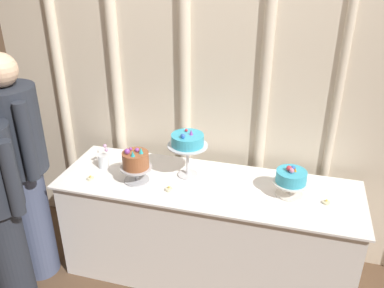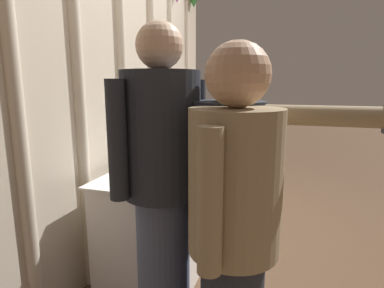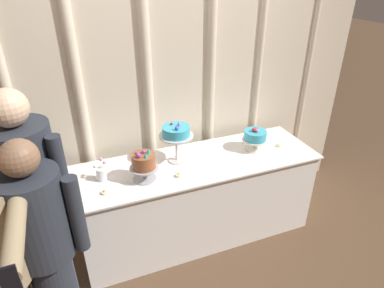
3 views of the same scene
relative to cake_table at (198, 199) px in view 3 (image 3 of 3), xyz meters
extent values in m
plane|color=brown|center=(0.00, -0.10, -0.40)|extent=(24.00, 24.00, 0.00)
cube|color=beige|center=(0.00, 0.46, 1.02)|extent=(3.64, 0.04, 2.84)
cylinder|color=beige|center=(-1.34, 0.44, 1.02)|extent=(0.08, 0.08, 2.84)
cylinder|color=beige|center=(-0.85, 0.44, 1.02)|extent=(0.09, 0.09, 2.84)
cylinder|color=beige|center=(-0.29, 0.44, 1.02)|extent=(0.09, 0.09, 2.84)
cylinder|color=beige|center=(0.30, 0.44, 1.02)|extent=(0.08, 0.08, 2.84)
cylinder|color=beige|center=(0.79, 0.44, 1.02)|extent=(0.06, 0.06, 2.84)
cylinder|color=beige|center=(1.38, 0.44, 1.02)|extent=(0.05, 0.05, 2.84)
cube|color=white|center=(0.00, 0.00, -0.01)|extent=(2.05, 0.61, 0.78)
cube|color=white|center=(0.00, 0.00, 0.39)|extent=(2.10, 0.66, 0.01)
cylinder|color=#B2B2B7|center=(-0.48, -0.09, 0.40)|extent=(0.18, 0.18, 0.01)
cylinder|color=#B2B2B7|center=(-0.48, -0.09, 0.46)|extent=(0.03, 0.03, 0.09)
cylinder|color=#B2B2B7|center=(-0.48, -0.09, 0.51)|extent=(0.22, 0.22, 0.01)
cylinder|color=#995633|center=(-0.48, -0.09, 0.57)|extent=(0.18, 0.18, 0.11)
cone|color=#2DB2B7|center=(-0.44, -0.09, 0.64)|extent=(0.03, 0.03, 0.04)
sphere|color=purple|center=(-0.48, -0.07, 0.64)|extent=(0.03, 0.03, 0.03)
sphere|color=purple|center=(-0.53, -0.07, 0.63)|extent=(0.02, 0.02, 0.02)
sphere|color=purple|center=(-0.53, -0.12, 0.64)|extent=(0.04, 0.04, 0.04)
cone|color=#2DB2B7|center=(-0.48, -0.14, 0.64)|extent=(0.03, 0.03, 0.04)
cylinder|color=silver|center=(-0.16, 0.08, 0.40)|extent=(0.14, 0.14, 0.01)
cylinder|color=silver|center=(-0.16, 0.08, 0.52)|extent=(0.02, 0.02, 0.22)
cylinder|color=silver|center=(-0.16, 0.08, 0.64)|extent=(0.28, 0.28, 0.01)
cylinder|color=#3DB2D1|center=(-0.16, 0.08, 0.68)|extent=(0.23, 0.23, 0.08)
cone|color=purple|center=(-0.14, 0.09, 0.74)|extent=(0.03, 0.03, 0.04)
sphere|color=#DB333D|center=(-0.18, 0.13, 0.73)|extent=(0.02, 0.02, 0.02)
sphere|color=blue|center=(-0.18, 0.02, 0.74)|extent=(0.03, 0.03, 0.03)
cylinder|color=silver|center=(0.56, 0.02, 0.40)|extent=(0.18, 0.18, 0.01)
cylinder|color=silver|center=(0.56, 0.02, 0.45)|extent=(0.02, 0.02, 0.08)
cylinder|color=silver|center=(0.56, 0.02, 0.49)|extent=(0.23, 0.23, 0.01)
cylinder|color=#3DB2D1|center=(0.56, 0.02, 0.54)|extent=(0.20, 0.20, 0.08)
cone|color=orange|center=(0.57, 0.02, 0.59)|extent=(0.02, 0.02, 0.03)
sphere|color=blue|center=(0.56, 0.03, 0.59)|extent=(0.03, 0.03, 0.03)
sphere|color=#DB333D|center=(0.54, 0.02, 0.60)|extent=(0.04, 0.04, 0.04)
sphere|color=pink|center=(0.55, 0.00, 0.59)|extent=(0.03, 0.03, 0.03)
cylinder|color=silver|center=(-0.80, 0.02, 0.45)|extent=(0.08, 0.08, 0.10)
sphere|color=white|center=(-0.83, 0.05, 0.52)|extent=(0.03, 0.03, 0.03)
sphere|color=#CC9EC6|center=(-0.76, 0.02, 0.55)|extent=(0.03, 0.03, 0.03)
sphere|color=#CC9EC6|center=(-0.78, 0.04, 0.57)|extent=(0.03, 0.03, 0.03)
cylinder|color=beige|center=(-0.81, -0.16, 0.41)|extent=(0.05, 0.05, 0.02)
sphere|color=#F9CC4C|center=(-0.81, -0.16, 0.42)|extent=(0.01, 0.01, 0.01)
cylinder|color=beige|center=(-0.23, -0.15, 0.41)|extent=(0.05, 0.05, 0.02)
sphere|color=#F9CC4C|center=(-0.23, -0.15, 0.43)|extent=(0.01, 0.01, 0.01)
cylinder|color=beige|center=(0.79, -0.02, 0.41)|extent=(0.05, 0.05, 0.01)
sphere|color=#F9CC4C|center=(0.79, -0.02, 0.42)|extent=(0.01, 0.01, 0.01)
cylinder|color=#4C5675|center=(-1.24, -0.31, 0.05)|extent=(0.37, 0.37, 0.90)
cylinder|color=#282D38|center=(-1.24, -0.31, 0.79)|extent=(0.51, 0.51, 0.59)
sphere|color=beige|center=(-1.24, -0.31, 1.20)|extent=(0.22, 0.22, 0.22)
cube|color=#664C84|center=(-1.24, -0.48, 0.82)|extent=(0.03, 0.03, 0.38)
cylinder|color=#282D38|center=(-1.05, -0.44, 0.79)|extent=(0.08, 0.08, 0.52)
cylinder|color=#9E8966|center=(-1.24, -1.00, 0.90)|extent=(0.08, 0.49, 0.08)
cube|color=black|center=(-1.24, -1.24, 0.90)|extent=(0.06, 0.01, 0.12)
cylinder|color=#282D38|center=(-1.21, -0.63, 0.68)|extent=(0.41, 0.41, 0.55)
sphere|color=#846047|center=(-1.21, -0.63, 1.05)|extent=(0.19, 0.19, 0.19)
cube|color=#334284|center=(-1.21, -0.78, 0.71)|extent=(0.04, 0.02, 0.35)
cylinder|color=#282D38|center=(-1.00, -0.68, 0.67)|extent=(0.08, 0.08, 0.48)
camera|label=1|loc=(0.53, -2.30, 1.87)|focal=37.39mm
camera|label=2|loc=(-2.59, -0.89, 1.03)|focal=29.22mm
camera|label=3|loc=(-0.93, -2.23, 1.89)|focal=31.24mm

